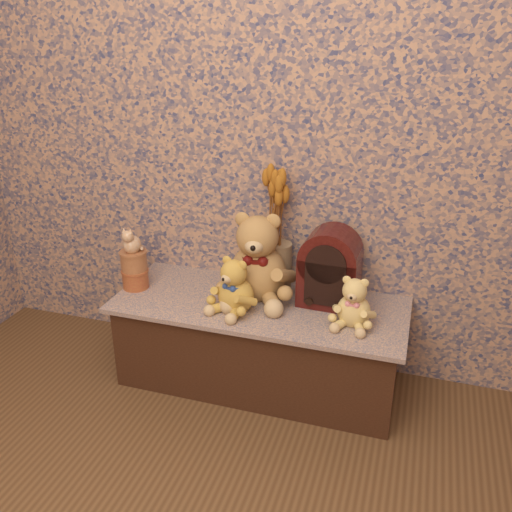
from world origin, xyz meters
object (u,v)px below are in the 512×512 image
(teddy_medium, at_px, (236,282))
(teddy_small, at_px, (355,299))
(teddy_large, at_px, (258,252))
(ceramic_vase, at_px, (278,265))
(biscuit_tin_lower, at_px, (136,279))
(cat_figurine, at_px, (132,239))
(cathedral_radio, at_px, (330,266))

(teddy_medium, xyz_separation_m, teddy_small, (0.49, 0.03, -0.02))
(teddy_large, relative_size, ceramic_vase, 1.99)
(biscuit_tin_lower, relative_size, cat_figurine, 0.95)
(teddy_small, bearing_deg, teddy_large, 169.89)
(teddy_small, xyz_separation_m, cat_figurine, (-0.99, 0.03, 0.13))
(ceramic_vase, distance_m, cat_figurine, 0.66)
(teddy_large, height_order, cathedral_radio, teddy_large)
(teddy_medium, relative_size, biscuit_tin_lower, 2.17)
(teddy_medium, xyz_separation_m, cat_figurine, (-0.51, 0.06, 0.11))
(teddy_small, distance_m, ceramic_vase, 0.45)
(biscuit_tin_lower, bearing_deg, ceramic_vase, 18.79)
(teddy_large, xyz_separation_m, biscuit_tin_lower, (-0.56, -0.09, -0.17))
(teddy_small, bearing_deg, ceramic_vase, 153.38)
(cathedral_radio, relative_size, ceramic_vase, 1.63)
(teddy_small, height_order, cathedral_radio, cathedral_radio)
(teddy_medium, relative_size, teddy_small, 1.14)
(teddy_large, bearing_deg, cathedral_radio, -2.58)
(teddy_medium, distance_m, biscuit_tin_lower, 0.52)
(cathedral_radio, bearing_deg, teddy_medium, -151.44)
(teddy_large, xyz_separation_m, cat_figurine, (-0.56, -0.09, 0.03))
(teddy_small, xyz_separation_m, cathedral_radio, (-0.13, 0.15, 0.06))
(teddy_small, relative_size, ceramic_vase, 1.07)
(teddy_large, relative_size, teddy_medium, 1.63)
(cathedral_radio, distance_m, ceramic_vase, 0.28)
(cathedral_radio, bearing_deg, teddy_small, -47.10)
(ceramic_vase, bearing_deg, cat_figurine, -161.21)
(cathedral_radio, xyz_separation_m, biscuit_tin_lower, (-0.87, -0.12, -0.13))
(ceramic_vase, bearing_deg, teddy_small, -32.05)
(teddy_small, xyz_separation_m, ceramic_vase, (-0.38, 0.24, -0.01))
(teddy_large, height_order, cat_figurine, teddy_large)
(ceramic_vase, xyz_separation_m, biscuit_tin_lower, (-0.61, -0.21, -0.06))
(cat_figurine, bearing_deg, ceramic_vase, 19.72)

